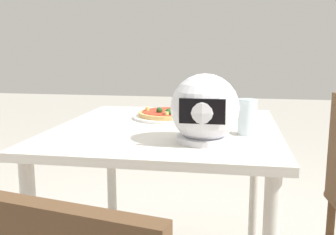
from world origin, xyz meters
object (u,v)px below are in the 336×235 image
object	(u,v)px
dining_table	(167,149)
pizza	(169,113)
drinking_glass	(247,117)
motorcycle_helmet	(205,110)

from	to	relation	value
dining_table	pizza	world-z (taller)	pizza
pizza	dining_table	bearing A→B (deg)	96.77
dining_table	drinking_glass	distance (m)	0.37
pizza	drinking_glass	size ratio (longest dim) A/B	2.07
pizza	drinking_glass	xyz separation A→B (m)	(-0.34, 0.29, 0.04)
dining_table	drinking_glass	size ratio (longest dim) A/B	7.40
pizza	motorcycle_helmet	bearing A→B (deg)	114.29
motorcycle_helmet	drinking_glass	bearing A→B (deg)	-137.08
drinking_glass	dining_table	bearing A→B (deg)	-17.80
dining_table	motorcycle_helmet	world-z (taller)	motorcycle_helmet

